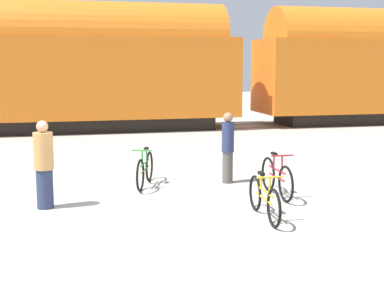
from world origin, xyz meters
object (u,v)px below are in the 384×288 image
(bicycle_green, at_px, (145,170))
(person_in_navy, at_px, (228,147))
(person_in_tan, at_px, (44,165))
(bicycle_maroon, at_px, (277,178))
(freight_train, at_px, (80,64))
(bicycle_yellow, at_px, (264,199))

(bicycle_green, relative_size, person_in_navy, 1.00)
(bicycle_green, distance_m, person_in_tan, 2.55)
(bicycle_maroon, bearing_deg, person_in_tan, 178.12)
(freight_train, bearing_deg, person_in_navy, -74.30)
(freight_train, distance_m, person_in_navy, 11.06)
(freight_train, bearing_deg, bicycle_maroon, -73.38)
(freight_train, distance_m, bicycle_yellow, 13.86)
(freight_train, height_order, bicycle_yellow, freight_train)
(bicycle_yellow, bearing_deg, freight_train, 101.55)
(freight_train, xyz_separation_m, bicycle_yellow, (2.74, -13.38, -2.34))
(person_in_navy, bearing_deg, bicycle_maroon, -143.79)
(bicycle_maroon, relative_size, person_in_tan, 1.03)
(bicycle_green, distance_m, person_in_navy, 1.95)
(bicycle_yellow, height_order, bicycle_green, bicycle_green)
(bicycle_yellow, height_order, bicycle_maroon, bicycle_maroon)
(bicycle_green, xyz_separation_m, bicycle_maroon, (2.50, -1.53, 0.02))
(bicycle_green, bearing_deg, person_in_navy, -2.71)
(bicycle_maroon, relative_size, person_in_navy, 1.06)
(bicycle_yellow, distance_m, person_in_navy, 2.93)
(person_in_tan, bearing_deg, bicycle_maroon, 114.04)
(bicycle_green, distance_m, bicycle_maroon, 2.93)
(bicycle_yellow, distance_m, bicycle_green, 3.42)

